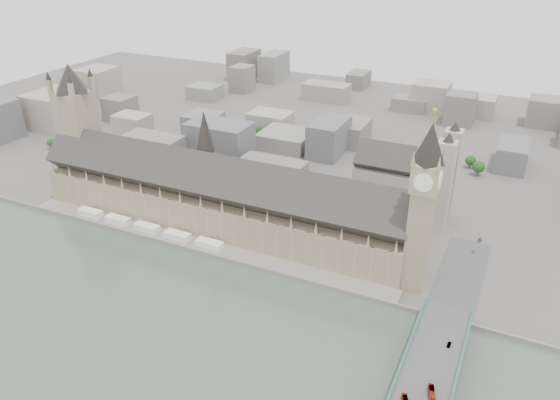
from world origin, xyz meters
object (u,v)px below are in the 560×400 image
at_px(palace_of_westminster, 216,198).
at_px(red_bus_south, 432,394).
at_px(victoria_tower, 78,124).
at_px(car_approach, 480,240).
at_px(westminster_abbey, 406,182).
at_px(car_silver, 449,345).
at_px(elizabeth_tower, 423,198).

bearing_deg(palace_of_westminster, red_bus_south, -31.07).
relative_size(victoria_tower, car_approach, 19.29).
bearing_deg(westminster_abbey, car_silver, -68.16).
bearing_deg(red_bus_south, elizabeth_tower, 92.53).
bearing_deg(elizabeth_tower, car_approach, 60.37).
bearing_deg(westminster_abbey, victoria_tower, -163.50).
bearing_deg(car_silver, red_bus_south, -88.32).
relative_size(red_bus_south, car_approach, 1.99).
bearing_deg(car_approach, red_bus_south, -86.15).
xyz_separation_m(palace_of_westminster, car_silver, (167.20, -65.15, -11.80)).
xyz_separation_m(red_bus_south, car_silver, (1.16, 34.92, -0.78)).
relative_size(elizabeth_tower, victoria_tower, 1.07).
bearing_deg(red_bus_south, victoria_tower, 144.66).
bearing_deg(red_bus_south, palace_of_westminster, 133.85).
xyz_separation_m(victoria_tower, car_silver, (289.20, -71.45, -44.30)).
bearing_deg(victoria_tower, elizabeth_tower, -3.96).
bearing_deg(car_approach, victoria_tower, -168.83).
bearing_deg(westminster_abbey, elizabeth_tower, -72.71).
relative_size(palace_of_westminster, victoria_tower, 2.65).
xyz_separation_m(victoria_tower, car_approach, (289.58, 34.00, -44.20)).
xyz_separation_m(westminster_abbey, red_bus_south, (55.12, -175.36, -13.40)).
bearing_deg(victoria_tower, westminster_abbey, 16.50).
distance_m(elizabeth_tower, red_bus_south, 103.67).
bearing_deg(red_bus_south, car_approach, 74.30).
distance_m(westminster_abbey, car_approach, 68.06).
bearing_deg(elizabeth_tower, car_silver, -61.35).
distance_m(elizabeth_tower, westminster_abbey, 96.91).
bearing_deg(westminster_abbey, red_bus_south, -72.55).
xyz_separation_m(elizabeth_tower, red_bus_south, (28.04, -88.36, -46.40)).
relative_size(elizabeth_tower, car_approach, 20.74).
bearing_deg(car_silver, westminster_abbey, 115.42).
bearing_deg(car_silver, victoria_tower, 169.70).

